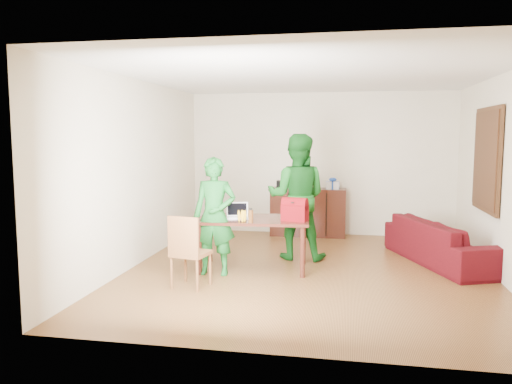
% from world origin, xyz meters
% --- Properties ---
extents(room, '(5.20, 5.70, 2.90)m').
position_xyz_m(room, '(0.01, 0.13, 1.31)').
color(room, '#442911').
rests_on(room, ground).
extents(table, '(1.62, 0.99, 0.73)m').
position_xyz_m(table, '(-0.77, -0.03, 0.64)').
color(table, black).
rests_on(table, ground).
extents(chair, '(0.49, 0.47, 0.92)m').
position_xyz_m(chair, '(-1.39, -1.01, 0.27)').
color(chair, brown).
rests_on(chair, ground).
extents(person_near, '(0.60, 0.41, 1.61)m').
position_xyz_m(person_near, '(-1.24, -0.37, 0.80)').
color(person_near, '#145D1F').
rests_on(person_near, ground).
extents(person_far, '(0.96, 0.76, 1.92)m').
position_xyz_m(person_far, '(-0.24, 0.72, 0.96)').
color(person_far, '#135718').
rests_on(person_far, ground).
extents(laptop, '(0.34, 0.27, 0.21)m').
position_xyz_m(laptop, '(-0.99, -0.08, 0.78)').
color(laptop, white).
rests_on(laptop, table).
extents(bananas, '(0.18, 0.14, 0.06)m').
position_xyz_m(bananas, '(-0.87, -0.35, 0.76)').
color(bananas, gold).
rests_on(bananas, table).
extents(bottle, '(0.07, 0.07, 0.19)m').
position_xyz_m(bottle, '(-0.74, -0.40, 0.83)').
color(bottle, '#532E13').
rests_on(bottle, table).
extents(red_bag, '(0.37, 0.27, 0.25)m').
position_xyz_m(red_bag, '(-0.18, -0.14, 0.86)').
color(red_bag, '#6A0709').
rests_on(red_bag, table).
extents(sofa, '(1.59, 2.35, 0.64)m').
position_xyz_m(sofa, '(1.95, 0.82, 0.32)').
color(sofa, '#400811').
rests_on(sofa, ground).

